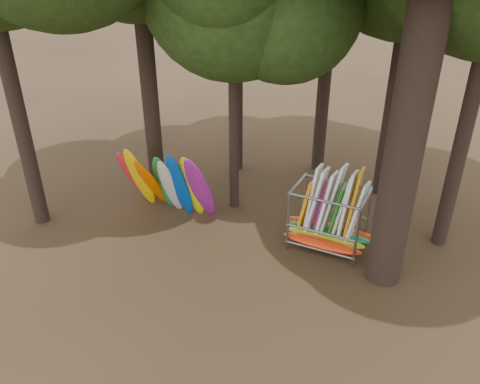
% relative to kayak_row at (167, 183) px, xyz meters
% --- Properties ---
extents(ground, '(120.00, 120.00, 0.00)m').
position_rel_kayak_row_xyz_m(ground, '(3.49, -1.06, -1.32)').
color(ground, '#47331E').
rests_on(ground, ground).
extents(lake, '(160.00, 160.00, 0.00)m').
position_rel_kayak_row_xyz_m(lake, '(3.49, 58.94, -1.32)').
color(lake, gray).
rests_on(lake, ground).
extents(kayak_row, '(3.80, 1.85, 3.04)m').
position_rel_kayak_row_xyz_m(kayak_row, '(0.00, 0.00, 0.00)').
color(kayak_row, red).
rests_on(kayak_row, ground).
extents(storage_rack, '(3.24, 1.59, 2.89)m').
position_rel_kayak_row_xyz_m(storage_rack, '(5.83, 0.66, -0.31)').
color(storage_rack, slate).
rests_on(storage_rack, ground).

